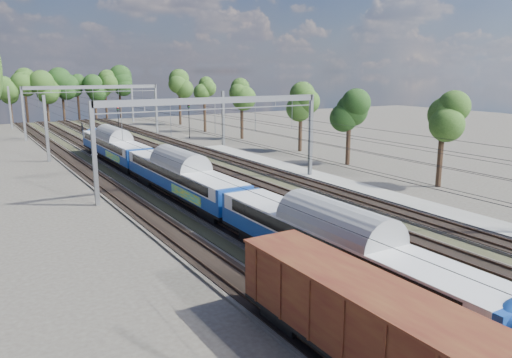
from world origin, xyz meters
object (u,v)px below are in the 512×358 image
signal_near (118,118)px  emu_train (182,172)px  freight_boxcar (371,326)px  signal_far (189,116)px  worker (82,128)px

signal_near → emu_train: bearing=-115.1°
freight_boxcar → signal_far: (22.40, 67.80, 1.60)m
emu_train → signal_far: 43.25m
emu_train → worker: emu_train is taller
emu_train → signal_near: size_ratio=12.05×
worker → signal_far: 22.59m
worker → signal_far: size_ratio=0.32×
signal_near → signal_far: (10.32, -6.91, 0.40)m
worker → signal_near: signal_near is taller
emu_train → worker: (3.60, 56.62, -1.66)m
freight_boxcar → signal_near: signal_near is taller
worker → signal_near: (3.98, -10.36, 2.43)m
freight_boxcar → signal_near: (12.08, 74.71, 1.21)m
freight_boxcar → signal_far: signal_far is taller
worker → freight_boxcar: bearing=160.2°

